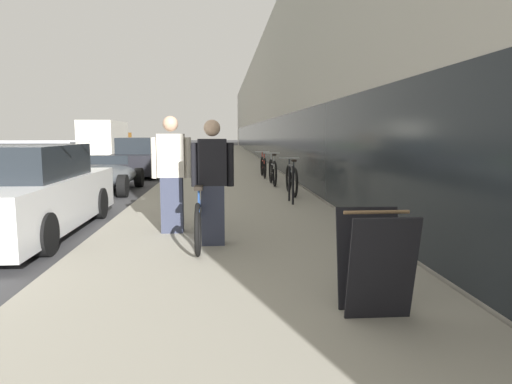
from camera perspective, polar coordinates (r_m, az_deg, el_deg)
sidewalk_slab at (r=24.94m, az=-3.92°, el=3.65°), size 4.28×70.00×0.12m
storefront_facade at (r=33.75m, az=8.43°, el=10.54°), size 10.01×70.00×7.20m
lawn_strip at (r=31.53m, az=-27.72°, el=3.51°), size 4.47×70.00×0.03m
tandem_bicycle at (r=6.70m, az=-6.86°, el=-2.77°), size 0.52×2.60×0.86m
person_rider at (r=6.29m, az=-5.44°, el=1.18°), size 0.59×0.23×1.72m
person_bystander at (r=7.17m, az=-10.51°, el=2.16°), size 0.61×0.24×1.80m
bike_rack_hoop at (r=10.15m, az=4.42°, el=1.52°), size 0.05×0.60×0.84m
cruiser_bike_nearest at (r=11.52m, az=4.47°, el=1.57°), size 0.52×1.74×0.91m
cruiser_bike_middle at (r=13.74m, az=2.10°, el=2.57°), size 0.52×1.80×0.95m
cruiser_bike_farthest at (r=16.16m, az=0.92°, el=3.22°), size 0.52×1.81×0.89m
sandwich_board_sign at (r=4.05m, az=14.64°, el=-8.49°), size 0.56×0.56×0.90m
parked_sedan_curbside at (r=8.34m, az=-26.95°, el=-0.22°), size 1.86×4.65×1.54m
vintage_roadster_curbside at (r=13.65m, az=-18.34°, el=1.83°), size 1.69×4.03×1.01m
parked_sedan_far at (r=18.80m, az=-14.05°, el=4.13°), size 1.95×4.67×1.49m
moving_truck at (r=35.15m, az=-18.21°, el=6.38°), size 2.38×7.35×2.53m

